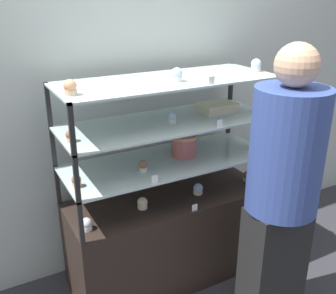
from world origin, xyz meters
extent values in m
plane|color=#2D2D33|center=(0.00, 0.00, 0.00)|extent=(20.00, 20.00, 0.00)
cube|color=#A8B2AD|center=(0.00, 0.40, 1.30)|extent=(8.00, 0.05, 2.60)
cube|color=black|center=(0.00, 0.00, 0.31)|extent=(1.29, 0.51, 0.61)
cube|color=black|center=(-0.63, 0.24, 0.74)|extent=(0.02, 0.02, 0.25)
cube|color=black|center=(0.63, 0.24, 0.74)|extent=(0.02, 0.02, 0.25)
cube|color=black|center=(-0.63, -0.24, 0.74)|extent=(0.02, 0.02, 0.25)
cube|color=black|center=(0.63, -0.24, 0.74)|extent=(0.02, 0.02, 0.25)
cube|color=#B2C6C1|center=(0.00, 0.00, 0.86)|extent=(1.29, 0.51, 0.01)
cube|color=black|center=(-0.63, 0.24, 0.99)|extent=(0.02, 0.02, 0.25)
cube|color=black|center=(0.63, 0.24, 0.99)|extent=(0.02, 0.02, 0.25)
cube|color=black|center=(-0.63, -0.24, 0.99)|extent=(0.02, 0.02, 0.25)
cube|color=black|center=(0.63, -0.24, 0.99)|extent=(0.02, 0.02, 0.25)
cube|color=#B2C6C1|center=(0.00, 0.00, 1.11)|extent=(1.29, 0.51, 0.01)
cube|color=black|center=(-0.63, 0.24, 1.24)|extent=(0.02, 0.02, 0.25)
cube|color=black|center=(0.63, 0.24, 1.24)|extent=(0.02, 0.02, 0.25)
cube|color=black|center=(-0.63, -0.24, 1.24)|extent=(0.02, 0.02, 0.25)
cube|color=black|center=(0.63, -0.24, 1.24)|extent=(0.02, 0.02, 0.25)
cube|color=#B2C6C1|center=(0.00, 0.00, 1.37)|extent=(1.29, 0.51, 0.01)
cylinder|color=#C66660|center=(0.13, 0.03, 0.92)|extent=(0.16, 0.16, 0.12)
cylinder|color=#E5996B|center=(0.13, 0.03, 0.99)|extent=(0.17, 0.17, 0.02)
cube|color=beige|center=(0.37, 0.03, 1.14)|extent=(0.23, 0.16, 0.05)
cube|color=#F4EAB2|center=(0.37, 0.03, 1.17)|extent=(0.23, 0.16, 0.01)
cylinder|color=white|center=(-0.57, -0.12, 0.62)|extent=(0.06, 0.06, 0.02)
sphere|color=white|center=(-0.57, -0.12, 0.65)|extent=(0.06, 0.06, 0.06)
cylinder|color=white|center=(-0.21, -0.05, 0.62)|extent=(0.06, 0.06, 0.02)
sphere|color=#F4EAB2|center=(-0.21, -0.05, 0.65)|extent=(0.06, 0.06, 0.06)
cylinder|color=beige|center=(0.19, -0.06, 0.62)|extent=(0.06, 0.06, 0.02)
sphere|color=silver|center=(0.19, -0.06, 0.65)|extent=(0.06, 0.06, 0.06)
cylinder|color=beige|center=(0.59, -0.06, 0.62)|extent=(0.06, 0.06, 0.02)
sphere|color=#8C5B42|center=(0.59, -0.06, 0.65)|extent=(0.06, 0.06, 0.06)
cube|color=white|center=(0.06, -0.23, 0.63)|extent=(0.04, 0.00, 0.04)
cylinder|color=#CCB28C|center=(-0.60, -0.08, 0.88)|extent=(0.05, 0.05, 0.03)
sphere|color=#8C5B42|center=(-0.60, -0.08, 0.91)|extent=(0.05, 0.05, 0.05)
cylinder|color=beige|center=(-0.20, -0.07, 0.88)|extent=(0.05, 0.05, 0.03)
sphere|color=#8C5B42|center=(-0.20, -0.07, 0.91)|extent=(0.05, 0.05, 0.05)
cylinder|color=#CCB28C|center=(0.60, -0.09, 0.88)|extent=(0.05, 0.05, 0.03)
sphere|color=#8C5B42|center=(0.60, -0.09, 0.91)|extent=(0.05, 0.05, 0.05)
cube|color=white|center=(-0.21, -0.23, 0.89)|extent=(0.04, 0.00, 0.04)
cylinder|color=#CCB28C|center=(-0.60, -0.06, 1.13)|extent=(0.05, 0.05, 0.02)
sphere|color=#8C5B42|center=(-0.60, -0.06, 1.16)|extent=(0.05, 0.05, 0.05)
cylinder|color=white|center=(0.01, -0.04, 1.13)|extent=(0.05, 0.05, 0.02)
sphere|color=silver|center=(0.01, -0.04, 1.16)|extent=(0.05, 0.05, 0.05)
cylinder|color=beige|center=(0.60, -0.09, 1.13)|extent=(0.05, 0.05, 0.02)
sphere|color=silver|center=(0.60, -0.09, 1.16)|extent=(0.05, 0.05, 0.05)
cube|color=white|center=(0.21, -0.23, 1.14)|extent=(0.04, 0.00, 0.04)
cylinder|color=#CCB28C|center=(-0.59, -0.10, 1.39)|extent=(0.06, 0.06, 0.03)
sphere|color=#E5996B|center=(-0.59, -0.10, 1.42)|extent=(0.06, 0.06, 0.06)
cylinder|color=white|center=(0.01, -0.08, 1.39)|extent=(0.06, 0.06, 0.03)
sphere|color=silver|center=(0.01, -0.08, 1.42)|extent=(0.06, 0.06, 0.06)
cylinder|color=beige|center=(0.60, -0.05, 1.39)|extent=(0.06, 0.06, 0.03)
sphere|color=silver|center=(0.60, -0.05, 1.42)|extent=(0.06, 0.06, 0.06)
cube|color=white|center=(0.14, -0.23, 1.39)|extent=(0.04, 0.00, 0.04)
cube|color=black|center=(0.35, -0.62, 0.38)|extent=(0.36, 0.20, 0.76)
cylinder|color=#33478C|center=(0.35, -0.62, 1.08)|extent=(0.38, 0.38, 0.66)
sphere|color=tan|center=(0.35, -0.62, 1.52)|extent=(0.21, 0.21, 0.21)
camera|label=1|loc=(-1.06, -1.96, 1.84)|focal=42.00mm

